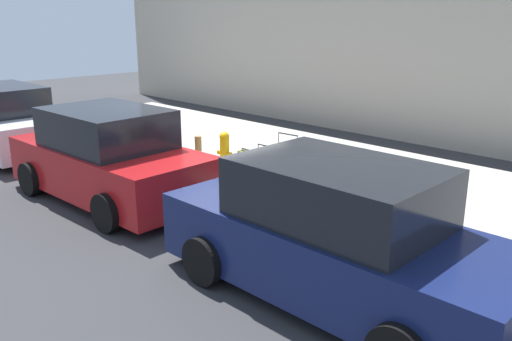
{
  "coord_description": "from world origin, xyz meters",
  "views": [
    {
      "loc": [
        -7.91,
        6.41,
        3.34
      ],
      "look_at": [
        -1.56,
        0.04,
        0.69
      ],
      "focal_mm": 37.55,
      "sensor_mm": 36.0,
      "label": 1
    }
  ],
  "objects_px": {
    "suitcase_black_1": "(374,194)",
    "suitcase_navy_6": "(265,170)",
    "suitcase_olive_0": "(399,207)",
    "suitcase_olive_7": "(248,165)",
    "parked_car_navy_0": "(336,238)",
    "suitcase_red_4": "(309,179)",
    "suitcase_maroon_2": "(346,191)",
    "fire_hydrant": "(225,150)",
    "suitcase_silver_3": "(330,179)",
    "bollard_post": "(198,151)",
    "suitcase_teal_5": "(287,168)",
    "parked_car_white_2": "(2,121)",
    "parked_car_red_1": "(109,158)"
  },
  "relations": [
    {
      "from": "suitcase_olive_0",
      "to": "parked_car_navy_0",
      "type": "distance_m",
      "value": 2.54
    },
    {
      "from": "suitcase_red_4",
      "to": "suitcase_navy_6",
      "type": "bearing_deg",
      "value": 4.27
    },
    {
      "from": "suitcase_maroon_2",
      "to": "parked_car_navy_0",
      "type": "relative_size",
      "value": 0.2
    },
    {
      "from": "suitcase_olive_0",
      "to": "bollard_post",
      "type": "relative_size",
      "value": 1.1
    },
    {
      "from": "suitcase_navy_6",
      "to": "suitcase_olive_7",
      "type": "relative_size",
      "value": 1.31
    },
    {
      "from": "suitcase_olive_0",
      "to": "parked_car_white_2",
      "type": "bearing_deg",
      "value": 14.15
    },
    {
      "from": "parked_car_white_2",
      "to": "suitcase_olive_7",
      "type": "bearing_deg",
      "value": -158.59
    },
    {
      "from": "suitcase_navy_6",
      "to": "parked_car_navy_0",
      "type": "bearing_deg",
      "value": 145.39
    },
    {
      "from": "suitcase_maroon_2",
      "to": "parked_car_white_2",
      "type": "relative_size",
      "value": 0.2
    },
    {
      "from": "suitcase_olive_0",
      "to": "suitcase_olive_7",
      "type": "height_order",
      "value": "suitcase_olive_0"
    },
    {
      "from": "suitcase_olive_0",
      "to": "parked_car_red_1",
      "type": "bearing_deg",
      "value": 28.06
    },
    {
      "from": "suitcase_olive_7",
      "to": "fire_hydrant",
      "type": "distance_m",
      "value": 0.72
    },
    {
      "from": "parked_car_navy_0",
      "to": "suitcase_olive_0",
      "type": "bearing_deg",
      "value": -76.99
    },
    {
      "from": "suitcase_olive_0",
      "to": "suitcase_red_4",
      "type": "relative_size",
      "value": 1.12
    },
    {
      "from": "bollard_post",
      "to": "parked_car_white_2",
      "type": "distance_m",
      "value": 5.39
    },
    {
      "from": "suitcase_black_1",
      "to": "parked_car_red_1",
      "type": "xyz_separation_m",
      "value": [
        4.08,
        2.5,
        0.31
      ]
    },
    {
      "from": "bollard_post",
      "to": "parked_car_red_1",
      "type": "relative_size",
      "value": 0.15
    },
    {
      "from": "suitcase_teal_5",
      "to": "suitcase_navy_6",
      "type": "xyz_separation_m",
      "value": [
        0.53,
        0.07,
        -0.13
      ]
    },
    {
      "from": "suitcase_maroon_2",
      "to": "suitcase_navy_6",
      "type": "bearing_deg",
      "value": -1.45
    },
    {
      "from": "suitcase_red_4",
      "to": "suitcase_olive_7",
      "type": "height_order",
      "value": "suitcase_red_4"
    },
    {
      "from": "bollard_post",
      "to": "parked_car_red_1",
      "type": "height_order",
      "value": "parked_car_red_1"
    },
    {
      "from": "suitcase_olive_0",
      "to": "suitcase_navy_6",
      "type": "bearing_deg",
      "value": 0.49
    },
    {
      "from": "suitcase_silver_3",
      "to": "parked_car_navy_0",
      "type": "distance_m",
      "value": 3.21
    },
    {
      "from": "suitcase_olive_7",
      "to": "bollard_post",
      "type": "relative_size",
      "value": 0.89
    },
    {
      "from": "fire_hydrant",
      "to": "parked_car_red_1",
      "type": "xyz_separation_m",
      "value": [
        0.45,
        2.44,
        0.21
      ]
    },
    {
      "from": "suitcase_navy_6",
      "to": "parked_car_white_2",
      "type": "xyz_separation_m",
      "value": [
        6.75,
        2.42,
        0.37
      ]
    },
    {
      "from": "suitcase_teal_5",
      "to": "suitcase_olive_0",
      "type": "bearing_deg",
      "value": 178.83
    },
    {
      "from": "suitcase_navy_6",
      "to": "parked_car_navy_0",
      "type": "xyz_separation_m",
      "value": [
        -3.5,
        2.42,
        0.4
      ]
    },
    {
      "from": "suitcase_silver_3",
      "to": "bollard_post",
      "type": "xyz_separation_m",
      "value": [
        3.41,
        0.22,
        -0.06
      ]
    },
    {
      "from": "suitcase_black_1",
      "to": "suitcase_silver_3",
      "type": "distance_m",
      "value": 0.92
    },
    {
      "from": "suitcase_black_1",
      "to": "parked_car_navy_0",
      "type": "bearing_deg",
      "value": 112.99
    },
    {
      "from": "suitcase_navy_6",
      "to": "bollard_post",
      "type": "height_order",
      "value": "suitcase_navy_6"
    },
    {
      "from": "suitcase_red_4",
      "to": "parked_car_navy_0",
      "type": "bearing_deg",
      "value": 134.41
    },
    {
      "from": "suitcase_olive_0",
      "to": "suitcase_teal_5",
      "type": "bearing_deg",
      "value": -1.17
    },
    {
      "from": "suitcase_black_1",
      "to": "suitcase_navy_6",
      "type": "xyz_separation_m",
      "value": [
        2.44,
        0.09,
        -0.08
      ]
    },
    {
      "from": "suitcase_silver_3",
      "to": "suitcase_red_4",
      "type": "xyz_separation_m",
      "value": [
        0.47,
        0.02,
        -0.09
      ]
    },
    {
      "from": "suitcase_maroon_2",
      "to": "suitcase_black_1",
      "type": "bearing_deg",
      "value": -163.94
    },
    {
      "from": "parked_car_navy_0",
      "to": "suitcase_red_4",
      "type": "bearing_deg",
      "value": -45.59
    },
    {
      "from": "suitcase_red_4",
      "to": "suitcase_navy_6",
      "type": "xyz_separation_m",
      "value": [
        1.06,
        0.08,
        -0.04
      ]
    },
    {
      "from": "suitcase_silver_3",
      "to": "parked_car_red_1",
      "type": "relative_size",
      "value": 0.23
    },
    {
      "from": "suitcase_navy_6",
      "to": "suitcase_olive_7",
      "type": "xyz_separation_m",
      "value": [
        0.49,
        -0.04,
        0.01
      ]
    },
    {
      "from": "bollard_post",
      "to": "parked_car_red_1",
      "type": "bearing_deg",
      "value": 95.95
    },
    {
      "from": "suitcase_silver_3",
      "to": "fire_hydrant",
      "type": "relative_size",
      "value": 1.2
    },
    {
      "from": "suitcase_olive_7",
      "to": "bollard_post",
      "type": "xyz_separation_m",
      "value": [
        1.39,
        0.16,
        0.06
      ]
    },
    {
      "from": "suitcase_black_1",
      "to": "suitcase_olive_7",
      "type": "xyz_separation_m",
      "value": [
        2.93,
        0.05,
        -0.08
      ]
    },
    {
      "from": "suitcase_black_1",
      "to": "suitcase_navy_6",
      "type": "relative_size",
      "value": 1.31
    },
    {
      "from": "suitcase_black_1",
      "to": "fire_hydrant",
      "type": "height_order",
      "value": "suitcase_black_1"
    },
    {
      "from": "suitcase_olive_0",
      "to": "suitcase_red_4",
      "type": "distance_m",
      "value": 1.88
    },
    {
      "from": "suitcase_maroon_2",
      "to": "suitcase_silver_3",
      "type": "bearing_deg",
      "value": -18.01
    },
    {
      "from": "parked_car_white_2",
      "to": "bollard_post",
      "type": "bearing_deg",
      "value": -154.79
    }
  ]
}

